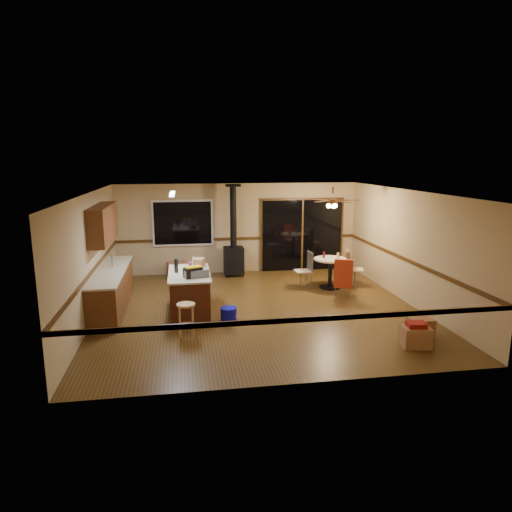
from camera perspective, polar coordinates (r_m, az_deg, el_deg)
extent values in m
plane|color=#4E3515|center=(10.25, 0.27, -6.65)|extent=(7.00, 7.00, 0.00)
plane|color=silver|center=(9.73, 0.28, 8.01)|extent=(7.00, 7.00, 0.00)
plane|color=tan|center=(13.32, -2.20, 3.47)|extent=(7.00, 0.00, 7.00)
plane|color=tan|center=(6.59, 5.30, -5.55)|extent=(7.00, 0.00, 7.00)
plane|color=tan|center=(9.96, -20.00, -0.18)|extent=(0.00, 7.00, 7.00)
plane|color=tan|center=(11.03, 18.53, 1.05)|extent=(0.00, 7.00, 7.00)
cube|color=black|center=(13.15, -9.13, 4.10)|extent=(1.72, 0.10, 1.32)
cube|color=black|center=(13.67, 5.77, 2.58)|extent=(2.52, 0.10, 2.10)
cube|color=#5D3117|center=(10.59, -17.58, -4.17)|extent=(0.60, 3.00, 0.86)
cube|color=beige|center=(10.48, -17.73, -1.80)|extent=(0.64, 3.04, 0.04)
cube|color=#5D3117|center=(10.51, -18.61, 3.85)|extent=(0.35, 2.00, 0.80)
cube|color=#491E12|center=(9.99, -8.27, -4.68)|extent=(0.80, 1.60, 0.86)
cube|color=beige|center=(9.87, -8.35, -2.18)|extent=(0.88, 1.68, 0.04)
cube|color=black|center=(13.01, -2.80, -0.52)|extent=(0.55, 0.50, 0.75)
cylinder|color=black|center=(12.80, -2.86, 4.99)|extent=(0.18, 0.18, 1.77)
cylinder|color=brown|center=(11.63, 9.56, 6.78)|extent=(0.24, 0.24, 0.10)
cylinder|color=brown|center=(11.61, 9.60, 8.11)|extent=(0.05, 0.05, 0.16)
sphere|color=#FFD88C|center=(11.64, 9.54, 6.19)|extent=(0.16, 0.16, 0.16)
cube|color=white|center=(9.90, -10.43, 7.65)|extent=(0.10, 1.20, 0.04)
cube|color=slate|center=(9.49, -7.53, -2.13)|extent=(0.55, 0.38, 0.16)
cube|color=black|center=(9.45, -7.86, -2.06)|extent=(0.41, 0.32, 0.20)
cube|color=gold|center=(9.42, -7.88, -1.38)|extent=(0.38, 0.30, 0.03)
cube|color=#9C6845|center=(10.37, -7.14, -0.82)|extent=(0.28, 0.33, 0.19)
cylinder|color=black|center=(9.90, -9.95, -1.19)|extent=(0.11, 0.11, 0.30)
cylinder|color=#D84C8C|center=(9.81, -8.21, -1.44)|extent=(0.08, 0.08, 0.24)
cylinder|color=white|center=(10.55, -7.82, -0.64)|extent=(0.08, 0.08, 0.18)
cylinder|color=tan|center=(8.76, -8.70, -7.90)|extent=(0.42, 0.42, 0.63)
cylinder|color=#0D0DBB|center=(9.53, -3.44, -7.26)|extent=(0.41, 0.41, 0.28)
cylinder|color=black|center=(12.04, 9.19, -3.85)|extent=(0.53, 0.53, 0.04)
cylinder|color=black|center=(11.94, 9.25, -2.14)|extent=(0.10, 0.10, 0.70)
cylinder|color=beige|center=(11.86, 9.31, -0.40)|extent=(0.86, 0.86, 0.04)
cylinder|color=#590C14|center=(11.88, 8.49, 0.15)|extent=(0.08, 0.08, 0.16)
cylinder|color=beige|center=(11.85, 10.22, 0.04)|extent=(0.07, 0.07, 0.16)
cube|color=#C4B491|center=(11.82, 5.88, -1.89)|extent=(0.42, 0.42, 0.03)
cube|color=slate|center=(11.82, 6.78, -0.66)|extent=(0.05, 0.40, 0.50)
cube|color=#C4B491|center=(11.32, 10.85, -2.67)|extent=(0.52, 0.52, 0.03)
cube|color=slate|center=(11.08, 10.88, -1.67)|extent=(0.38, 0.17, 0.50)
cube|color=#B22F14|center=(11.08, 10.86, -2.19)|extent=(0.45, 0.25, 0.70)
cube|color=#C4B491|center=(12.21, 12.30, -1.66)|extent=(0.51, 0.51, 0.03)
cube|color=slate|center=(12.15, 11.46, -0.48)|extent=(0.16, 0.39, 0.50)
cube|color=#53351F|center=(12.17, 11.35, -0.94)|extent=(0.24, 0.45, 0.70)
cube|color=#9C6845|center=(13.04, -9.70, -1.73)|extent=(0.65, 0.57, 0.44)
cube|color=#9C6845|center=(8.73, 19.30, -9.49)|extent=(0.53, 0.46, 0.37)
cube|color=#9C6845|center=(9.28, 19.88, -8.32)|extent=(0.43, 0.38, 0.34)
cube|color=maroon|center=(8.65, 19.40, -8.09)|extent=(0.35, 0.31, 0.09)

